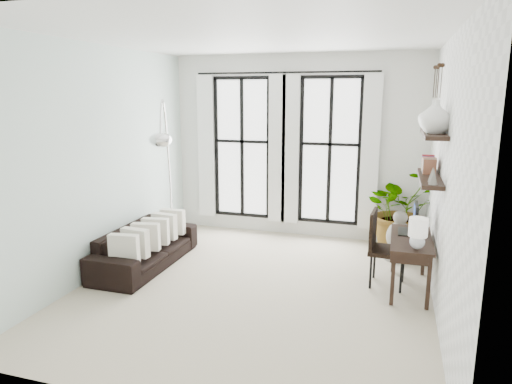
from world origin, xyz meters
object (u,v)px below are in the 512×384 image
at_px(plant, 402,209).
at_px(arc_lamp, 164,137).
at_px(sofa, 145,247).
at_px(desk_chair, 382,243).
at_px(buddha, 399,239).
at_px(desk, 411,242).

relative_size(plant, arc_lamp, 0.56).
bearing_deg(plant, sofa, -153.12).
relative_size(desk_chair, buddha, 1.30).
bearing_deg(desk_chair, plant, 84.88).
bearing_deg(sofa, desk_chair, -84.58).
relative_size(sofa, arc_lamp, 0.82).
height_order(plant, desk, plant).
distance_m(sofa, arc_lamp, 1.68).
relative_size(arc_lamp, buddha, 3.14).
bearing_deg(arc_lamp, plant, 20.29).
bearing_deg(desk, desk_chair, 161.58).
distance_m(plant, desk, 1.66).
xyz_separation_m(plant, desk_chair, (-0.26, -1.53, -0.11)).
bearing_deg(buddha, desk, -83.80).
xyz_separation_m(desk, desk_chair, (-0.37, 0.12, -0.10)).
bearing_deg(plant, buddha, -92.46).
bearing_deg(desk, buddha, 96.20).
bearing_deg(buddha, desk_chair, -102.53).
bearing_deg(desk, arc_lamp, 174.53).
xyz_separation_m(plant, desk, (0.11, -1.66, -0.01)).
xyz_separation_m(sofa, buddha, (3.62, 1.38, 0.04)).
xyz_separation_m(sofa, desk_chair, (3.38, 0.31, 0.29)).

